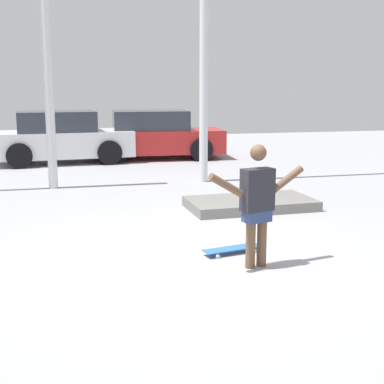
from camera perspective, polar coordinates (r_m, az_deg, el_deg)
ground_plane at (r=6.96m, az=-0.19°, el=-7.46°), size 36.00×36.00×0.00m
skateboarder at (r=6.61m, az=6.97°, el=-0.92°), size 1.35×0.41×1.54m
skateboard at (r=7.31m, az=4.32°, el=-6.06°), size 0.85×0.37×0.08m
manual_pad at (r=9.98m, az=6.25°, el=-1.24°), size 2.34×1.31×0.18m
canopy_support_right at (r=13.64m, az=13.06°, el=16.94°), size 5.72×0.20×5.99m
parked_car_white at (r=16.31m, az=-13.77°, el=5.60°), size 4.11×2.05×1.52m
parked_car_red at (r=16.88m, az=-4.06°, el=6.04°), size 4.25×2.21×1.50m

